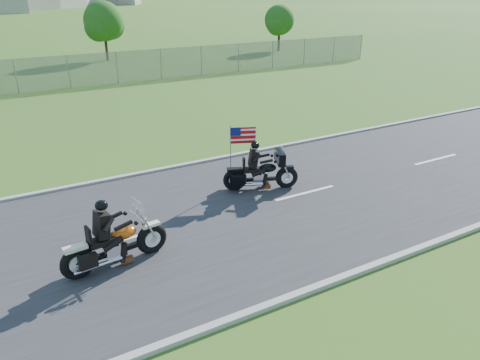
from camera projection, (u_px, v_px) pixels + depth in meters
ground at (186, 225)px, 12.66m from camera, size 420.00×420.00×0.00m
road at (186, 224)px, 12.65m from camera, size 120.00×8.00×0.04m
curb_north at (138, 174)px, 15.87m from camera, size 120.00×0.18×0.12m
curb_south at (268, 306)px, 9.40m from camera, size 120.00×0.18×0.12m
tree_fence_near at (104, 23)px, 38.27m from camera, size 3.52×3.28×4.75m
tree_fence_far at (280, 22)px, 44.12m from camera, size 3.08×2.87×4.20m
motorcycle_lead at (114, 245)px, 10.63m from camera, size 2.58×0.81×1.73m
motorcycle_follow at (261, 173)px, 14.62m from camera, size 2.27×1.23×2.00m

